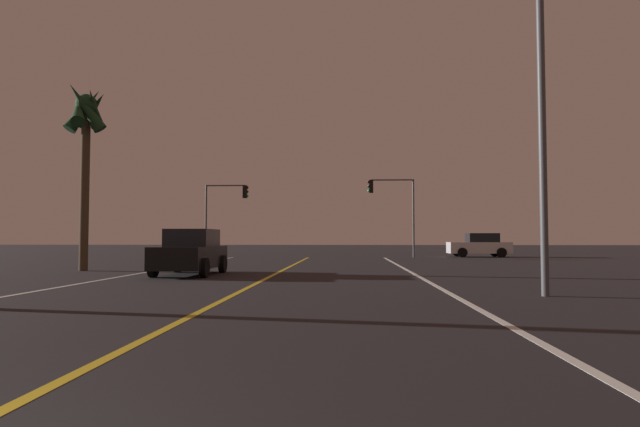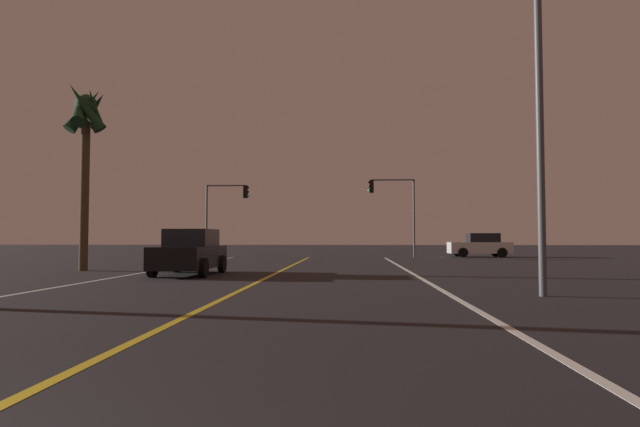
% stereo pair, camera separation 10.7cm
% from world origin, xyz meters
% --- Properties ---
extents(lane_edge_right, '(0.16, 40.95, 0.01)m').
position_xyz_m(lane_edge_right, '(5.27, 14.47, 0.00)').
color(lane_edge_right, silver).
rests_on(lane_edge_right, ground).
extents(lane_edge_left, '(0.16, 40.95, 0.01)m').
position_xyz_m(lane_edge_left, '(-5.27, 14.47, 0.00)').
color(lane_edge_left, silver).
rests_on(lane_edge_left, ground).
extents(lane_center_divider, '(0.16, 40.95, 0.01)m').
position_xyz_m(lane_center_divider, '(0.00, 14.47, 0.00)').
color(lane_center_divider, gold).
rests_on(lane_center_divider, ground).
extents(car_oncoming, '(2.02, 4.30, 1.70)m').
position_xyz_m(car_oncoming, '(-3.10, 17.64, 0.82)').
color(car_oncoming, black).
rests_on(car_oncoming, ground).
extents(car_crossing_side, '(4.30, 2.02, 1.70)m').
position_xyz_m(car_crossing_side, '(12.18, 36.75, 0.82)').
color(car_crossing_side, black).
rests_on(car_crossing_side, ground).
extents(traffic_light_near_right, '(3.27, 0.36, 5.48)m').
position_xyz_m(traffic_light_near_right, '(5.81, 35.45, 4.08)').
color(traffic_light_near_right, '#4C4C51').
rests_on(traffic_light_near_right, ground).
extents(traffic_light_near_left, '(3.12, 0.36, 5.15)m').
position_xyz_m(traffic_light_near_left, '(-5.85, 35.45, 3.84)').
color(traffic_light_near_left, '#4C4C51').
rests_on(traffic_light_near_left, ground).
extents(street_lamp_right_near, '(2.49, 0.44, 8.46)m').
position_xyz_m(street_lamp_right_near, '(6.85, 10.90, 5.35)').
color(street_lamp_right_near, '#4C4C51').
rests_on(street_lamp_right_near, ground).
extents(palm_tree_left_mid, '(2.08, 2.17, 7.93)m').
position_xyz_m(palm_tree_left_mid, '(-8.27, 19.76, 6.25)').
color(palm_tree_left_mid, '#473826').
rests_on(palm_tree_left_mid, ground).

